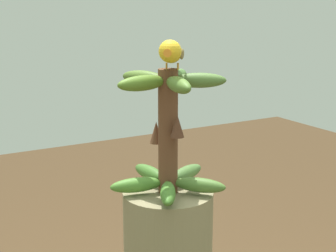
# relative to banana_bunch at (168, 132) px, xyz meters

# --- Properties ---
(banana_bunch) EXTENTS (0.31, 0.31, 0.34)m
(banana_bunch) POSITION_rel_banana_bunch_xyz_m (0.00, 0.00, 0.00)
(banana_bunch) COLOR brown
(banana_bunch) RESTS_ON banana_tree
(perched_bird) EXTENTS (0.14, 0.17, 0.08)m
(perched_bird) POSITION_rel_banana_bunch_xyz_m (-0.01, -0.03, 0.21)
(perched_bird) COLOR #C68933
(perched_bird) RESTS_ON banana_bunch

